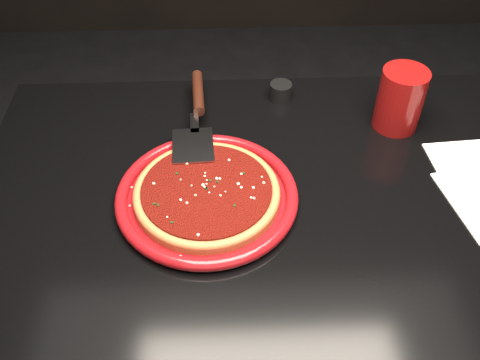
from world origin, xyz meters
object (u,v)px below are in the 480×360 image
(table, at_px, (288,318))
(ramekin, at_px, (281,91))
(cup, at_px, (400,99))
(plate, at_px, (207,196))
(pizza_server, at_px, (197,115))

(table, distance_m, ramekin, 0.51)
(table, height_order, cup, cup)
(plate, xyz_separation_m, cup, (0.39, 0.20, 0.05))
(pizza_server, distance_m, ramekin, 0.21)
(table, bearing_deg, ramekin, 91.56)
(plate, distance_m, pizza_server, 0.20)
(cup, distance_m, ramekin, 0.25)
(pizza_server, xyz_separation_m, cup, (0.41, 0.01, 0.02))
(cup, bearing_deg, ramekin, 155.99)
(plate, relative_size, cup, 2.54)
(table, xyz_separation_m, ramekin, (-0.01, 0.32, 0.39))
(table, bearing_deg, pizza_server, 131.12)
(plate, bearing_deg, cup, 27.60)
(plate, relative_size, pizza_server, 0.98)
(table, xyz_separation_m, cup, (0.22, 0.22, 0.44))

